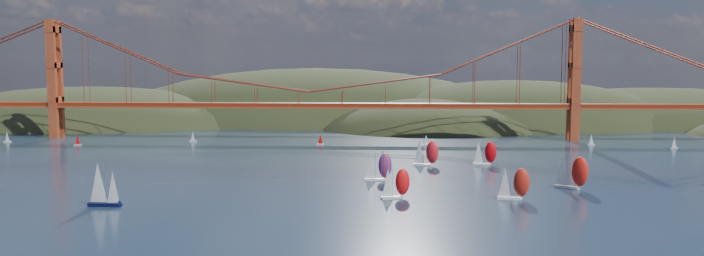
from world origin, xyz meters
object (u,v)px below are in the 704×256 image
at_px(sloop_navy, 103,185).
at_px(racer_5, 425,153).
at_px(racer_2, 571,171).
at_px(racer_3, 484,153).
at_px(racer_rwb, 378,166).
at_px(racer_0, 395,183).
at_px(racer_1, 513,183).

height_order(sloop_navy, racer_5, sloop_navy).
bearing_deg(racer_2, racer_3, 145.50).
distance_m(racer_2, racer_3, 46.80).
relative_size(racer_2, racer_rwb, 1.13).
bearing_deg(racer_3, racer_rwb, -138.42).
height_order(racer_5, racer_rwb, racer_5).
bearing_deg(racer_2, racer_rwb, -158.27).
relative_size(racer_0, racer_2, 0.84).
xyz_separation_m(sloop_navy, racer_0, (73.81, 13.00, -1.16)).
distance_m(racer_3, racer_rwb, 49.28).
bearing_deg(racer_rwb, racer_2, -15.61).
height_order(racer_2, racer_3, racer_2).
xyz_separation_m(racer_2, racer_5, (-39.19, 40.14, -0.39)).
distance_m(sloop_navy, racer_0, 74.96).
xyz_separation_m(racer_0, racer_5, (11.23, 56.50, 0.43)).
relative_size(racer_0, racer_1, 0.95).
bearing_deg(racer_3, racer_5, -172.34).
xyz_separation_m(racer_3, racer_rwb, (-36.80, -32.78, 0.08)).
distance_m(racer_1, racer_rwb, 44.49).
relative_size(racer_0, racer_rwb, 0.95).
bearing_deg(racer_rwb, racer_1, -41.13).
relative_size(racer_1, racer_rwb, 1.00).
relative_size(racer_0, racer_3, 0.96).
height_order(racer_1, racer_rwb, racer_1).
bearing_deg(racer_rwb, racer_5, 56.47).
bearing_deg(racer_5, racer_3, 18.24).
relative_size(racer_3, racer_rwb, 0.98).
distance_m(racer_0, racer_rwb, 26.99).
relative_size(racer_5, racer_rwb, 1.04).
distance_m(racer_1, racer_5, 59.49).
height_order(racer_1, racer_3, racer_1).
xyz_separation_m(racer_1, racer_2, (19.33, 15.93, 0.58)).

